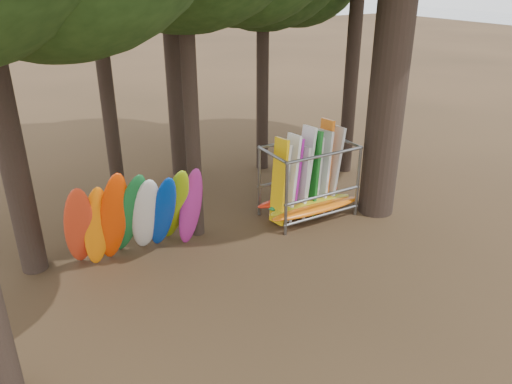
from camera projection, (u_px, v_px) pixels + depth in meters
ground at (279, 262)px, 13.04m from camera, size 120.00×120.00×0.00m
lake at (15, 32)px, 60.55m from camera, size 160.00×160.00×0.00m
kayak_row at (138, 216)px, 12.52m from camera, size 3.60×2.28×3.05m
storage_rack at (308, 183)px, 15.17m from camera, size 3.20×1.51×2.86m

